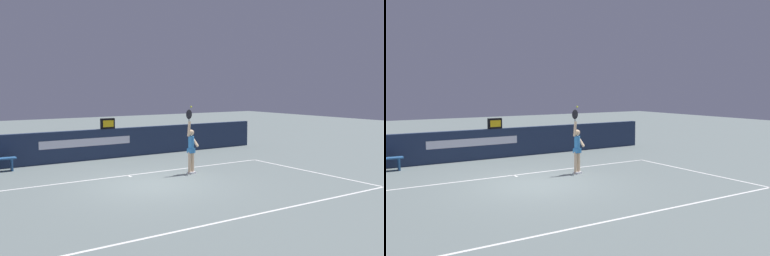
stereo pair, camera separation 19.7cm
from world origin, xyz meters
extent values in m
plane|color=slate|center=(0.00, 0.00, 0.00)|extent=(60.00, 60.00, 0.00)
cube|color=white|center=(0.00, 1.71, 0.00)|extent=(11.67, 0.09, 0.00)
cube|color=white|center=(0.00, -4.22, 0.00)|extent=(11.67, 0.09, 0.00)
cube|color=white|center=(5.84, -1.26, 0.00)|extent=(0.09, 6.02, 0.00)
cube|color=white|center=(0.00, 1.56, 0.00)|extent=(0.09, 0.30, 0.00)
cube|color=#1E2B47|center=(0.00, 5.49, 0.64)|extent=(17.17, 0.24, 1.27)
cube|color=silver|center=(-0.13, 5.37, 0.77)|extent=(3.88, 0.01, 0.32)
cube|color=black|center=(0.85, 5.49, 1.50)|extent=(0.61, 0.16, 0.45)
cube|color=yellow|center=(0.85, 5.41, 1.50)|extent=(0.47, 0.01, 0.28)
cylinder|color=beige|center=(2.09, 0.78, 0.39)|extent=(0.11, 0.11, 0.78)
cylinder|color=beige|center=(1.95, 0.75, 0.39)|extent=(0.11, 0.11, 0.78)
cube|color=white|center=(2.09, 0.76, 0.04)|extent=(0.14, 0.25, 0.07)
cube|color=white|center=(1.96, 0.73, 0.04)|extent=(0.14, 0.25, 0.07)
cylinder|color=#3584CD|center=(2.02, 0.77, 1.06)|extent=(0.21, 0.21, 0.55)
cube|color=#3584CD|center=(2.02, 0.77, 0.82)|extent=(0.27, 0.23, 0.16)
sphere|color=beige|center=(2.02, 0.77, 1.46)|extent=(0.21, 0.21, 0.21)
cylinder|color=beige|center=(1.92, 0.75, 1.60)|extent=(0.16, 0.12, 0.53)
cylinder|color=beige|center=(2.14, 0.73, 1.15)|extent=(0.16, 0.41, 0.40)
ellipsoid|color=black|center=(1.92, 0.75, 2.11)|extent=(0.29, 0.08, 0.34)
cylinder|color=black|center=(1.92, 0.75, 1.92)|extent=(0.03, 0.03, 0.18)
sphere|color=#CBDA35|center=(2.08, 0.85, 2.36)|extent=(0.07, 0.07, 0.07)
cube|color=#295B93|center=(-3.18, 4.84, 0.23)|extent=(0.07, 0.32, 0.47)
camera|label=1|loc=(-6.28, -11.85, 3.07)|focal=40.46mm
camera|label=2|loc=(-6.12, -11.96, 3.07)|focal=40.46mm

